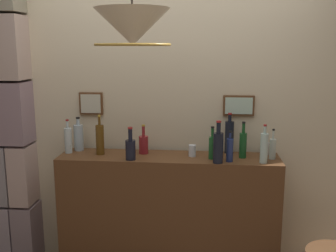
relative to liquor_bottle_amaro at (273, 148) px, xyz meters
The scene contains 18 objects.
panelled_rear_partition 0.89m from the liquor_bottle_amaro, 161.82° to the left, with size 3.02×0.15×2.68m.
stone_pillar 2.14m from the liquor_bottle_amaro, behind, with size 0.36×0.30×2.60m.
bar_shelf_unit 0.98m from the liquor_bottle_amaro, behind, with size 1.71×0.37×1.01m, color brown.
liquor_bottle_amaro is the anchor object (origin of this frame).
liquor_bottle_brandy 1.60m from the liquor_bottle_amaro, behind, with size 0.06×0.06×0.27m.
liquor_bottle_rum 1.07m from the liquor_bottle_amaro, behind, with size 0.08×0.08×0.25m.
liquor_bottle_vodka 1.33m from the liquor_bottle_amaro, behind, with size 0.07×0.07×0.31m.
liquor_bottle_bourbon 0.22m from the liquor_bottle_amaro, behind, with size 0.06×0.06×0.28m.
liquor_bottle_mezcal 0.14m from the liquor_bottle_amaro, 125.87° to the right, with size 0.06×0.06×0.29m.
liquor_bottle_whiskey 0.46m from the liquor_bottle_amaro, behind, with size 0.05×0.05×0.25m.
liquor_bottle_rye 0.34m from the liquor_bottle_amaro, 162.81° to the right, with size 0.05×0.05×0.23m.
liquor_bottle_scotch 1.00m from the liquor_bottle_amaro, behind, with size 0.07×0.07×0.23m.
liquor_bottle_port 1.54m from the liquor_bottle_amaro, behind, with size 0.08×0.08×0.28m.
liquor_bottle_tequila 0.35m from the liquor_bottle_amaro, 156.58° to the left, with size 0.07×0.07×0.33m.
liquor_bottle_gin 0.44m from the liquor_bottle_amaro, 160.89° to the right, with size 0.07×0.07×0.31m.
glass_tumbler_rocks 0.13m from the liquor_bottle_amaro, 107.24° to the left, with size 0.07×0.07×0.09m.
glass_tumbler_highball 0.61m from the liquor_bottle_amaro, behind, with size 0.06×0.06×0.09m.
pendant_lamp 1.42m from the liquor_bottle_amaro, 146.99° to the right, with size 0.45×0.45×0.59m.
Camera 1 is at (0.27, -2.12, 1.85)m, focal length 42.25 mm.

